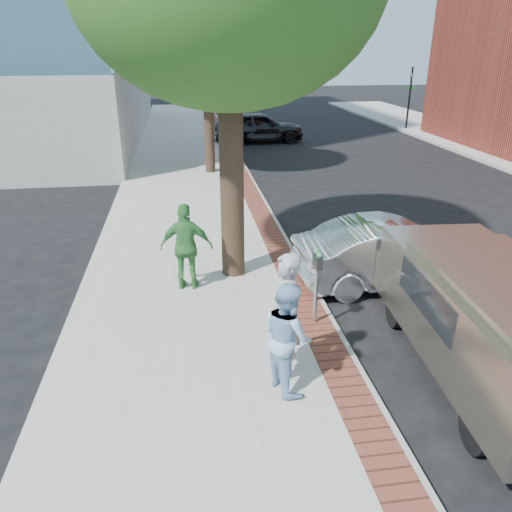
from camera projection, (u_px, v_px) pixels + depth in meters
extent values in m
plane|color=black|center=(273.00, 316.00, 9.95)|extent=(120.00, 120.00, 0.00)
cube|color=#9E9991|center=(189.00, 202.00, 17.01)|extent=(5.00, 60.00, 0.15)
cube|color=brown|center=(253.00, 197.00, 17.28)|extent=(0.60, 60.00, 0.01)
cube|color=gray|center=(262.00, 199.00, 17.35)|extent=(0.10, 60.00, 0.15)
cylinder|color=black|center=(223.00, 102.00, 29.38)|extent=(0.12, 0.12, 3.80)
imported|color=black|center=(222.00, 83.00, 28.95)|extent=(0.18, 0.15, 0.90)
cube|color=#1E7238|center=(223.00, 90.00, 29.11)|extent=(0.70, 0.03, 0.18)
cylinder|color=black|center=(409.00, 99.00, 30.93)|extent=(0.12, 0.12, 3.80)
imported|color=black|center=(411.00, 81.00, 30.50)|extent=(0.18, 0.15, 0.90)
cube|color=#1E7238|center=(411.00, 88.00, 30.66)|extent=(0.70, 0.03, 0.18)
cylinder|color=black|center=(232.00, 179.00, 10.69)|extent=(0.52, 0.52, 4.40)
cylinder|color=black|center=(209.00, 124.00, 20.01)|extent=(0.40, 0.40, 3.85)
ellipsoid|color=#1E4C15|center=(206.00, 36.00, 18.75)|extent=(4.80, 4.80, 3.94)
cylinder|color=gray|center=(316.00, 295.00, 9.23)|extent=(0.07, 0.07, 1.15)
cube|color=#2D3030|center=(319.00, 263.00, 8.88)|extent=(0.12, 0.14, 0.24)
cube|color=#2D3030|center=(316.00, 259.00, 9.04)|extent=(0.12, 0.14, 0.24)
sphere|color=#3F8C4C|center=(319.00, 255.00, 8.82)|extent=(0.11, 0.11, 0.11)
sphere|color=#3F8C4C|center=(317.00, 251.00, 8.99)|extent=(0.11, 0.11, 0.11)
imported|color=#9B9BA0|center=(285.00, 315.00, 7.68)|extent=(0.56, 0.78, 2.03)
imported|color=#8EB7DC|center=(287.00, 337.00, 7.37)|extent=(0.87, 1.00, 1.75)
imported|color=#3A803B|center=(187.00, 247.00, 10.47)|extent=(1.15, 0.59, 1.88)
imported|color=silver|center=(395.00, 253.00, 11.09)|extent=(4.56, 1.82, 1.48)
imported|color=black|center=(259.00, 127.00, 27.55)|extent=(5.01, 2.22, 1.68)
cube|color=gray|center=(489.00, 319.00, 7.82)|extent=(2.31, 5.10, 1.40)
cube|color=gray|center=(431.00, 277.00, 9.93)|extent=(1.98, 1.06, 0.83)
cube|color=gray|center=(509.00, 283.00, 7.23)|extent=(2.00, 3.64, 0.17)
cylinder|color=black|center=(397.00, 310.00, 9.51)|extent=(0.27, 0.68, 0.66)
cylinder|color=black|center=(483.00, 307.00, 9.63)|extent=(0.27, 0.68, 0.66)
cylinder|color=black|center=(478.00, 429.00, 6.56)|extent=(0.27, 0.68, 0.66)
cube|color=black|center=(425.00, 297.00, 7.82)|extent=(0.17, 2.07, 0.57)
cube|color=black|center=(424.00, 252.00, 10.23)|extent=(1.65, 0.14, 0.41)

